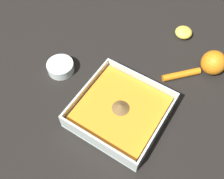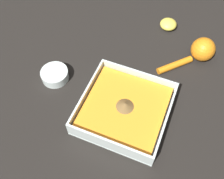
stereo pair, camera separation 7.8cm
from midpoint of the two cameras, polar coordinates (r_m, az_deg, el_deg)
The scene contains 5 objects.
ground_plane at distance 0.80m, azimuth 3.58°, elevation -2.40°, with size 4.00×4.00×0.00m, color black.
square_dish at distance 0.76m, azimuth 4.84°, elevation -4.96°, with size 0.24×0.24×0.06m.
spice_bowl at distance 0.86m, azimuth -8.65°, elevation 4.58°, with size 0.09×0.09×0.03m.
lemon_squeezer at distance 0.90m, azimuth 22.92°, elevation 4.98°, with size 0.16×0.17×0.08m.
lemon_half at distance 1.00m, azimuth 17.56°, elevation 11.63°, with size 0.06×0.06×0.03m.
Camera 1 is at (-0.22, 0.36, 0.68)m, focal length 42.00 mm.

